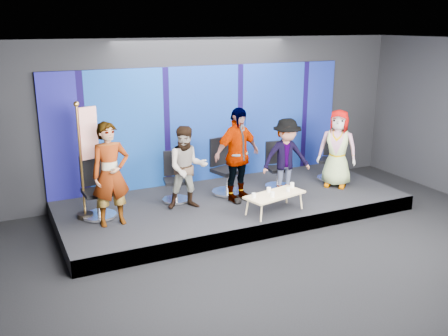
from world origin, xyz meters
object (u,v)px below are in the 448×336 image
at_px(chair_b, 175,185).
at_px(chair_e, 331,165).
at_px(mug_b, 273,194).
at_px(coffee_table, 275,195).
at_px(panelist_b, 187,168).
at_px(panelist_c, 237,155).
at_px(flag_stand, 86,157).
at_px(mug_e, 292,185).
at_px(panelist_d, 286,157).
at_px(chair_a, 97,197).
at_px(mug_c, 269,190).
at_px(mug_d, 288,189).
at_px(chair_d, 277,173).
at_px(panelist_a, 111,174).
at_px(mug_a, 254,196).
at_px(chair_c, 225,176).
at_px(panelist_e, 337,149).

xyz_separation_m(chair_b, chair_e, (3.75, -0.17, 0.02)).
bearing_deg(mug_b, coffee_table, 45.65).
bearing_deg(panelist_b, coffee_table, -21.02).
distance_m(panelist_c, mug_b, 1.19).
distance_m(panelist_c, flag_stand, 2.91).
bearing_deg(mug_e, chair_b, 148.23).
distance_m(panelist_d, coffee_table, 1.19).
distance_m(chair_a, mug_b, 3.26).
bearing_deg(chair_b, mug_c, -29.62).
xyz_separation_m(panelist_b, flag_stand, (-1.82, 0.34, 0.34)).
height_order(panelist_b, mug_d, panelist_b).
bearing_deg(chair_d, panelist_d, -93.03).
bearing_deg(chair_b, panelist_d, -3.34).
bearing_deg(panelist_b, chair_b, 110.94).
relative_size(panelist_a, mug_d, 21.17).
distance_m(panelist_b, flag_stand, 1.88).
xyz_separation_m(chair_a, mug_c, (3.05, -1.08, 0.03)).
bearing_deg(panelist_d, mug_a, -137.92).
height_order(panelist_b, chair_d, panelist_b).
xyz_separation_m(chair_a, mug_d, (3.40, -1.21, 0.03)).
bearing_deg(mug_a, panelist_d, 34.46).
bearing_deg(chair_c, mug_d, -79.54).
distance_m(panelist_b, mug_a, 1.41).
height_order(panelist_d, mug_d, panelist_d).
xyz_separation_m(panelist_b, panelist_e, (3.47, -0.13, 0.04)).
bearing_deg(chair_a, chair_e, -2.09).
xyz_separation_m(chair_a, flag_stand, (-0.13, 0.06, 0.78)).
bearing_deg(coffee_table, panelist_e, 21.33).
bearing_deg(panelist_b, chair_c, 36.86).
bearing_deg(chair_c, panelist_d, -43.78).
relative_size(panelist_a, panelist_e, 1.09).
bearing_deg(mug_e, panelist_e, 21.63).
xyz_separation_m(chair_c, panelist_c, (0.02, -0.51, 0.57)).
bearing_deg(panelist_a, flag_stand, 117.05).
relative_size(panelist_b, chair_c, 1.38).
relative_size(panelist_a, panelist_b, 1.15).
height_order(chair_e, mug_b, chair_e).
distance_m(panelist_e, flag_stand, 5.32).
bearing_deg(mug_d, flag_stand, 160.22).
bearing_deg(mug_d, panelist_d, 61.05).
height_order(chair_b, panelist_d, panelist_d).
height_order(panelist_e, mug_b, panelist_e).
bearing_deg(coffee_table, mug_d, 0.70).
bearing_deg(panelist_a, chair_c, 12.10).
bearing_deg(chair_a, mug_c, -22.09).
distance_m(panelist_c, chair_d, 1.40).
xyz_separation_m(chair_b, mug_a, (1.02, -1.46, 0.08)).
bearing_deg(panelist_a, chair_a, 107.19).
xyz_separation_m(chair_e, panelist_e, (-0.21, -0.46, 0.51)).
height_order(chair_d, mug_c, chair_d).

